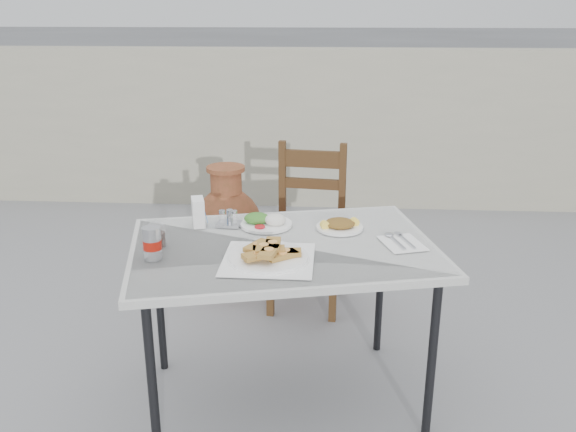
# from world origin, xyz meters

# --- Properties ---
(ground) EXTENTS (80.00, 80.00, 0.00)m
(ground) POSITION_xyz_m (0.00, 0.00, 0.00)
(ground) COLOR #606062
(ground) RESTS_ON ground
(cafe_table) EXTENTS (1.25, 0.98, 0.68)m
(cafe_table) POSITION_xyz_m (0.05, -0.10, 0.63)
(cafe_table) COLOR black
(cafe_table) RESTS_ON ground
(pide_plate) EXTENTS (0.32, 0.32, 0.06)m
(pide_plate) POSITION_xyz_m (0.01, -0.25, 0.71)
(pide_plate) COLOR white
(pide_plate) RESTS_ON cafe_table
(salad_rice_plate) EXTENTS (0.21, 0.21, 0.05)m
(salad_rice_plate) POSITION_xyz_m (-0.03, 0.09, 0.70)
(salad_rice_plate) COLOR white
(salad_rice_plate) RESTS_ON cafe_table
(salad_chopped_plate) EXTENTS (0.18, 0.18, 0.04)m
(salad_chopped_plate) POSITION_xyz_m (0.26, 0.08, 0.69)
(salad_chopped_plate) COLOR white
(salad_chopped_plate) RESTS_ON cafe_table
(soda_can) EXTENTS (0.06, 0.06, 0.12)m
(soda_can) POSITION_xyz_m (-0.39, -0.26, 0.73)
(soda_can) COLOR #BCBCC0
(soda_can) RESTS_ON cafe_table
(cola_glass) EXTENTS (0.06, 0.06, 0.09)m
(cola_glass) POSITION_xyz_m (-0.40, -0.15, 0.71)
(cola_glass) COLOR white
(cola_glass) RESTS_ON cafe_table
(napkin_holder) EXTENTS (0.08, 0.10, 0.11)m
(napkin_holder) POSITION_xyz_m (-0.30, 0.08, 0.73)
(napkin_holder) COLOR white
(napkin_holder) RESTS_ON cafe_table
(condiment_caddy) EXTENTS (0.10, 0.09, 0.07)m
(condiment_caddy) POSITION_xyz_m (-0.18, 0.09, 0.70)
(condiment_caddy) COLOR silver
(condiment_caddy) RESTS_ON cafe_table
(cutlery_napkin) EXTENTS (0.18, 0.21, 0.01)m
(cutlery_napkin) POSITION_xyz_m (0.48, -0.05, 0.68)
(cutlery_napkin) COLOR white
(cutlery_napkin) RESTS_ON cafe_table
(chair) EXTENTS (0.42, 0.42, 0.84)m
(chair) POSITION_xyz_m (0.12, 0.78, 0.44)
(chair) COLOR #36200E
(chair) RESTS_ON ground
(terracotta_urn) EXTENTS (0.40, 0.40, 0.70)m
(terracotta_urn) POSITION_xyz_m (-0.33, 0.94, 0.32)
(terracotta_urn) COLOR brown
(terracotta_urn) RESTS_ON ground
(back_wall) EXTENTS (6.00, 0.25, 1.20)m
(back_wall) POSITION_xyz_m (0.00, 2.50, 0.60)
(back_wall) COLOR gray
(back_wall) RESTS_ON ground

